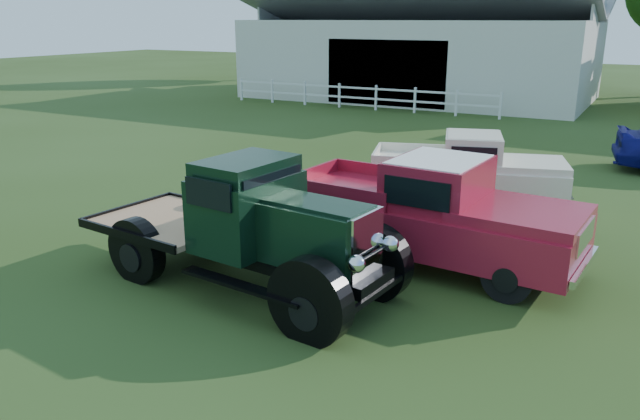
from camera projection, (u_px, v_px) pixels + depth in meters
The scene contains 7 objects.
ground at pixel (275, 286), 10.50m from camera, with size 120.00×120.00×0.00m, color #25380E.
shed_left at pixel (421, 46), 34.66m from camera, with size 18.80×10.20×5.60m, color #B5B5B5, non-canonical shape.
fence_rail at pixel (357, 97), 30.75m from camera, with size 14.20×0.16×1.20m, color white, non-canonical shape.
tree_a at pixel (311, 4), 44.85m from camera, with size 6.30×6.30×10.50m, color #234A0F, non-canonical shape.
vintage_flatbed at pixel (243, 223), 10.21m from camera, with size 5.56×2.20×2.20m, color black, non-canonical shape.
red_pickup at pixel (431, 211), 11.24m from camera, with size 5.46×2.10×1.99m, color maroon, non-canonical shape.
white_pickup at pixel (467, 171), 14.78m from camera, with size 4.63×1.80×1.70m, color beige, non-canonical shape.
Camera 1 is at (5.30, -8.10, 4.33)m, focal length 35.00 mm.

